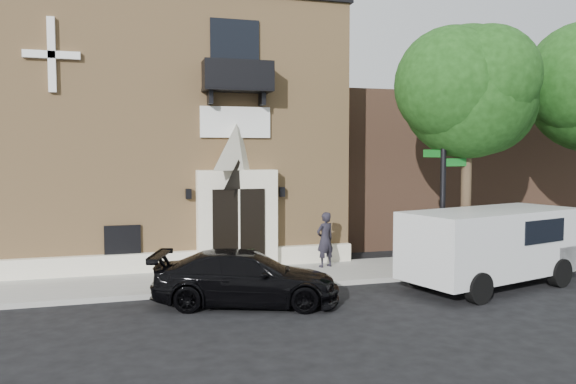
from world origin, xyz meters
The scene contains 12 objects.
ground centered at (0.00, 0.00, 0.00)m, with size 120.00×120.00×0.00m, color black.
sidewalk centered at (1.00, 1.50, 0.07)m, with size 42.00×3.00×0.15m, color gray.
church centered at (-2.99, 7.95, 4.63)m, with size 12.20×11.01×9.30m.
neighbour_building centered at (12.00, 9.00, 3.20)m, with size 18.00×8.00×6.40m, color brown.
street_tree_left centered at (6.03, 0.35, 5.87)m, with size 4.97×4.38×7.77m.
black_sedan centered at (-1.54, -1.18, 0.69)m, with size 1.94×4.78×1.39m, color black.
cargo_van centered at (5.85, -1.29, 1.26)m, with size 5.92×3.62×2.26m.
street_sign centered at (5.03, 0.24, 3.52)m, with size 1.12×1.06×6.69m.
fire_hydrant centered at (4.17, 0.42, 0.56)m, with size 0.47×0.38×0.83m.
dumpster centered at (6.84, 0.84, 0.79)m, with size 2.09×1.43×1.26m.
planter centered at (-0.80, 2.54, 0.49)m, with size 0.61×0.53×0.68m, color #39592A.
pedestrian_near centered at (1.80, 2.07, 1.06)m, with size 0.66×0.43×1.81m, color black.
Camera 1 is at (-4.47, -15.16, 3.91)m, focal length 35.00 mm.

